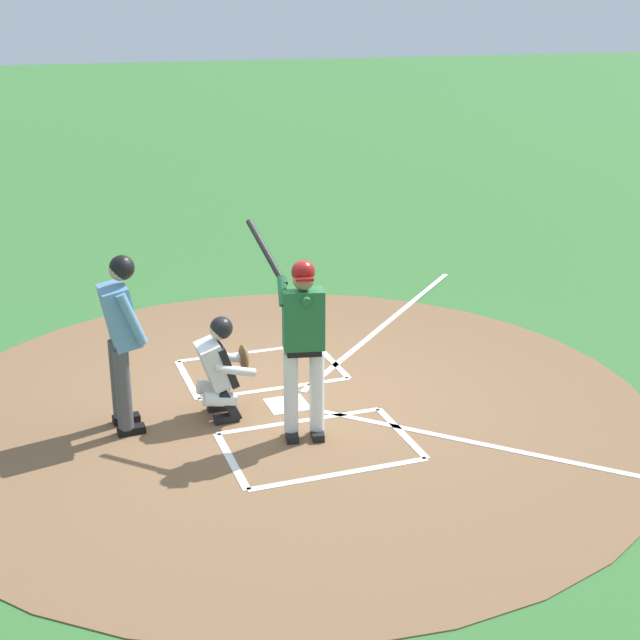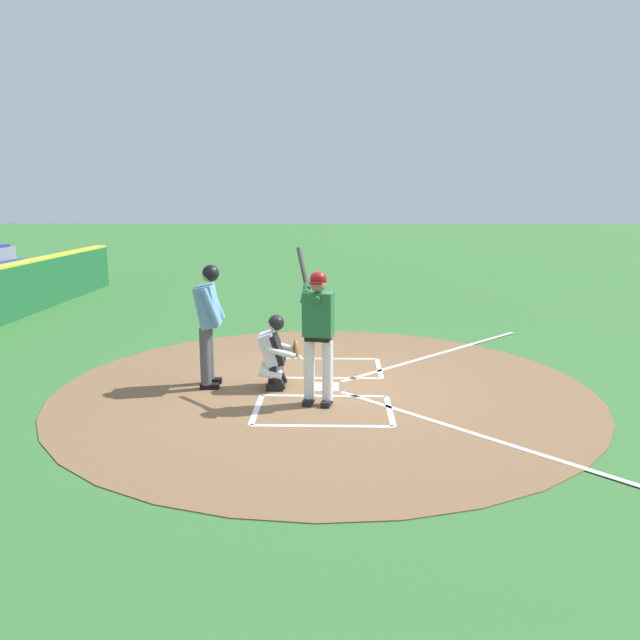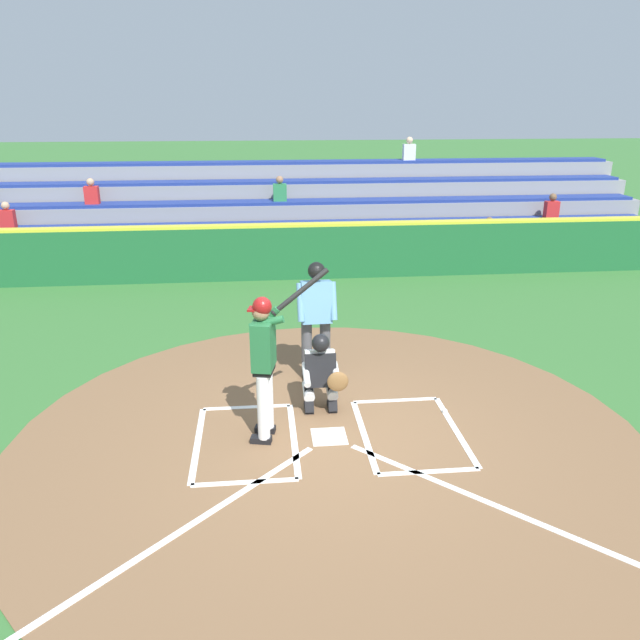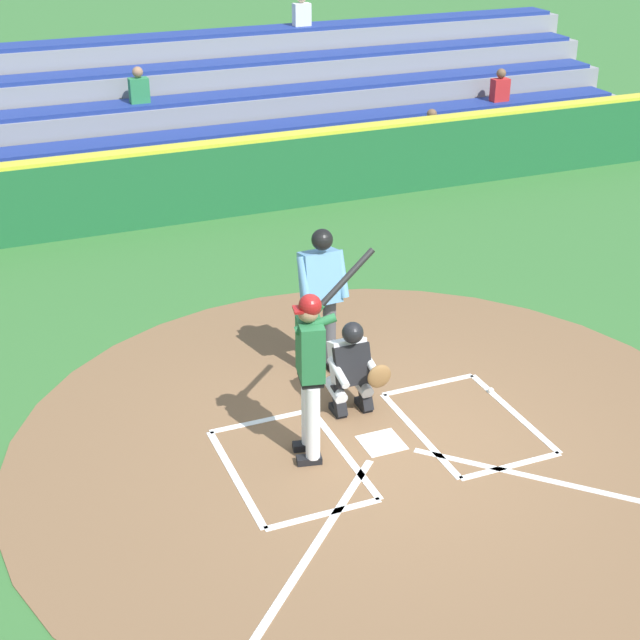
{
  "view_description": "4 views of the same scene",
  "coord_description": "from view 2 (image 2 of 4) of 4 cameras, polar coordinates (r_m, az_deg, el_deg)",
  "views": [
    {
      "loc": [
        8.68,
        -2.68,
        4.2
      ],
      "look_at": [
        0.48,
        0.21,
        1.13
      ],
      "focal_mm": 50.82,
      "sensor_mm": 36.0,
      "label": 1
    },
    {
      "loc": [
        8.98,
        0.17,
        2.83
      ],
      "look_at": [
        0.17,
        -0.06,
        1.08
      ],
      "focal_mm": 34.62,
      "sensor_mm": 36.0,
      "label": 2
    },
    {
      "loc": [
        0.81,
        6.86,
        4.05
      ],
      "look_at": [
        0.02,
        -0.92,
        1.26
      ],
      "focal_mm": 34.79,
      "sensor_mm": 36.0,
      "label": 3
    },
    {
      "loc": [
        3.91,
        7.76,
        5.77
      ],
      "look_at": [
        0.26,
        -1.1,
        1.03
      ],
      "focal_mm": 53.99,
      "sensor_mm": 36.0,
      "label": 4
    }
  ],
  "objects": [
    {
      "name": "catcher",
      "position": [
        9.28,
        -4.13,
        -2.78
      ],
      "size": [
        0.59,
        0.6,
        1.13
      ],
      "color": "black",
      "rests_on": "ground"
    },
    {
      "name": "baseball",
      "position": [
        11.01,
        -1.89,
        -3.48
      ],
      "size": [
        0.07,
        0.07,
        0.07
      ],
      "primitive_type": "sphere",
      "color": "white",
      "rests_on": "ground"
    },
    {
      "name": "home_plate_and_chalk",
      "position": [
        9.44,
        5.78,
        -6.18
      ],
      "size": [
        7.93,
        4.91,
        0.01
      ],
      "color": "white",
      "rests_on": "dirt_circle"
    },
    {
      "name": "batter",
      "position": [
        8.38,
        -0.22,
        -0.68
      ],
      "size": [
        1.04,
        0.56,
        2.13
      ],
      "color": "white",
      "rests_on": "ground"
    },
    {
      "name": "dirt_circle",
      "position": [
        9.42,
        0.4,
        -6.22
      ],
      "size": [
        8.0,
        8.0,
        0.01
      ],
      "primitive_type": "cylinder",
      "color": "brown",
      "rests_on": "ground"
    },
    {
      "name": "ground_plane",
      "position": [
        9.42,
        0.4,
        -6.26
      ],
      "size": [
        120.0,
        120.0,
        0.0
      ],
      "primitive_type": "plane",
      "color": "#387033"
    },
    {
      "name": "plate_umpire",
      "position": [
        9.35,
        -10.27,
        0.24
      ],
      "size": [
        0.59,
        0.43,
        1.86
      ],
      "color": "#4C4C51",
      "rests_on": "ground"
    }
  ]
}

